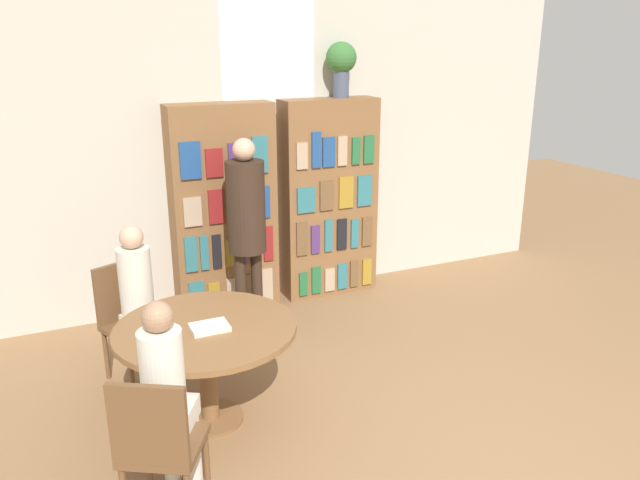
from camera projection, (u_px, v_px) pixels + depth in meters
wall_back at (270, 145)px, 5.95m from camera, size 6.40×0.07×3.00m
bookshelf_left at (224, 211)px, 5.74m from camera, size 0.95×0.34×1.94m
bookshelf_right at (329, 199)px, 6.16m from camera, size 0.95×0.34×1.94m
flower_vase at (341, 63)px, 5.81m from camera, size 0.29×0.29×0.51m
reading_table at (206, 343)px, 4.07m from camera, size 1.19×1.19×0.70m
chair_near_camera at (158, 442)px, 3.22m from camera, size 0.55×0.55×0.89m
chair_left_side at (129, 315)px, 4.69m from camera, size 0.53×0.53×0.89m
seated_reader_left at (141, 299)px, 4.51m from camera, size 0.35×0.39×1.23m
seated_reader_right at (167, 392)px, 3.34m from camera, size 0.36×0.39×1.22m
librarian_standing at (246, 215)px, 5.30m from camera, size 0.33×0.60×1.70m
open_book_on_table at (210, 327)px, 3.99m from camera, size 0.24×0.18×0.03m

